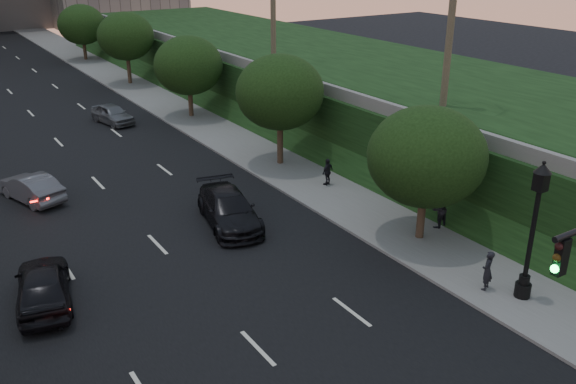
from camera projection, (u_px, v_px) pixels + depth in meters
road_surface at (66, 150)px, 39.88m from camera, size 16.00×140.00×0.02m
sidewalk_right at (208, 126)px, 44.99m from camera, size 4.50×140.00×0.15m
embankment at (351, 86)px, 48.58m from camera, size 18.00×90.00×4.00m
parapet_wall at (258, 67)px, 43.43m from camera, size 0.35×90.00×0.70m
tree_right_a at (427, 157)px, 26.41m from camera, size 5.20×5.20×6.24m
tree_right_b at (280, 92)px, 35.55m from camera, size 5.20×5.20×6.74m
tree_right_c at (188, 65)px, 45.84m from camera, size 5.20×5.20×6.24m
tree_right_d at (126, 36)px, 56.54m from camera, size 5.20×5.20×6.74m
tree_right_e at (82, 25)px, 68.39m from camera, size 5.20×5.20×6.24m
street_lamp at (531, 238)px, 22.26m from camera, size 0.64×0.64×5.62m
sedan_near_left at (43, 285)px, 22.69m from camera, size 2.85×5.06×1.62m
sedan_mid_left at (31, 187)px, 31.91m from camera, size 2.84×4.67×1.45m
sedan_near_right at (229, 209)px, 29.16m from camera, size 3.36×5.86×1.60m
sedan_far_right at (112, 114)px, 45.52m from camera, size 2.51×4.51×1.45m
pedestrian_a at (487, 270)px, 23.39m from camera, size 0.70×0.59×1.62m
pedestrian_b at (439, 209)px, 28.51m from camera, size 0.98×0.80×1.85m
pedestrian_c at (328, 172)px, 33.57m from camera, size 0.96×0.64×1.52m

